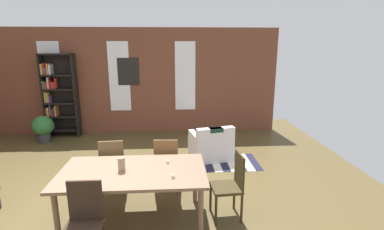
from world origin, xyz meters
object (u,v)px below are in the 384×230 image
Objects in this scene: vase_on_table at (121,164)px; dining_chair_near_left at (84,222)px; bookshelf_tall at (58,95)px; dining_table at (133,175)px; armchair_white at (211,145)px; dining_chair_head_right at (231,183)px; dining_chair_far_left at (113,165)px; potted_plant_corner at (43,127)px; dining_chair_far_right at (167,163)px.

vase_on_table is 0.20× the size of dining_chair_near_left.
dining_table is at bearing -58.59° from bookshelf_tall.
armchair_white is at bearing 58.47° from dining_table.
armchair_white is at bearing 89.78° from dining_chair_head_right.
dining_chair_far_left is 1.00× the size of armchair_white.
bookshelf_tall reaches higher than dining_table.
dining_chair_head_right is at bearing -90.22° from armchair_white.
bookshelf_tall is 3.24× the size of potted_plant_corner.
dining_chair_near_left is (-0.44, -0.78, -0.17)m from dining_table.
dining_chair_far_right is 4.21m from potted_plant_corner.
dining_chair_near_left is at bearing -119.61° from dining_table.
dining_chair_near_left and dining_chair_head_right have the same top height.
vase_on_table reaches higher than potted_plant_corner.
vase_on_table is 0.20× the size of armchair_white.
vase_on_table is at bearing -124.19° from armchair_white.
dining_chair_head_right is 1.41× the size of potted_plant_corner.
dining_chair_far_right is 1.00× the size of armchair_white.
vase_on_table is 0.28× the size of potted_plant_corner.
dining_chair_far_right reaches higher than dining_table.
dining_chair_head_right is (1.79, -0.77, 0.00)m from dining_chair_far_left.
bookshelf_tall reaches higher than armchair_white.
dining_chair_far_left and dining_chair_near_left have the same top height.
bookshelf_tall is at bearing 119.87° from vase_on_table.
dining_chair_far_right reaches higher than vase_on_table.
dining_chair_far_right is (0.44, 0.78, -0.17)m from dining_table.
vase_on_table is 4.42m from potted_plant_corner.
dining_table is 0.90× the size of bookshelf_tall.
dining_chair_far_right is (0.87, -0.00, 0.00)m from dining_chair_far_left.
vase_on_table is 0.89m from dining_chair_near_left.
dining_chair_far_left is at bearing -50.43° from potted_plant_corner.
armchair_white is (1.80, 2.99, -0.23)m from dining_chair_near_left.
dining_chair_far_right is (0.58, 0.78, -0.33)m from vase_on_table.
dining_chair_near_left reaches higher than vase_on_table.
dining_chair_far_left is (-0.29, 0.78, -0.33)m from vase_on_table.
dining_chair_far_left is 3.60m from potted_plant_corner.
vase_on_table reaches higher than dining_table.
dining_table is 2.06× the size of dining_chair_far_left.
dining_chair_head_right reaches higher than dining_table.
dining_chair_far_right is at bearing 60.52° from dining_chair_near_left.
dining_table is at bearing -0.00° from vase_on_table.
bookshelf_tall reaches higher than dining_chair_far_right.
potted_plant_corner is at bearing -119.38° from bookshelf_tall.
potted_plant_corner is at bearing 138.73° from dining_chair_far_right.
vase_on_table is at bearing -60.13° from bookshelf_tall.
dining_chair_near_left and dining_chair_far_right have the same top height.
potted_plant_corner is at bearing 161.95° from armchair_white.
bookshelf_tall is at bearing 133.46° from dining_chair_head_right.
vase_on_table is at bearing 180.00° from dining_table.
vase_on_table is at bearing -126.90° from dining_chair_far_right.
dining_table is 1.36m from dining_chair_head_right.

